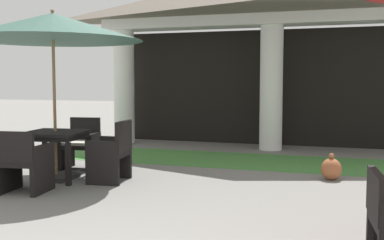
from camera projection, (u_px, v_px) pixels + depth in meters
name	position (u px, v px, depth m)	size (l,w,h in m)	color
background_pavilion	(273.00, 13.00, 10.34)	(8.37, 2.72, 3.92)	white
lawn_strip	(258.00, 161.00, 8.95)	(10.17, 1.85, 0.01)	#47843D
patio_table_mid_left	(55.00, 138.00, 7.31)	(0.96, 0.96, 0.75)	black
patio_umbrella_mid_left	(53.00, 28.00, 7.16)	(2.75, 2.75, 2.62)	#2D2D2D
patio_chair_mid_left_east	(112.00, 154.00, 7.15)	(0.59, 0.68, 0.93)	black
patio_chair_mid_left_north	(81.00, 146.00, 8.22)	(0.63, 0.62, 0.88)	black
patio_chair_mid_left_south	(24.00, 163.00, 6.43)	(0.64, 0.64, 0.87)	black
terracotta_urn	(331.00, 169.00, 7.29)	(0.31, 0.31, 0.42)	#9E5633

